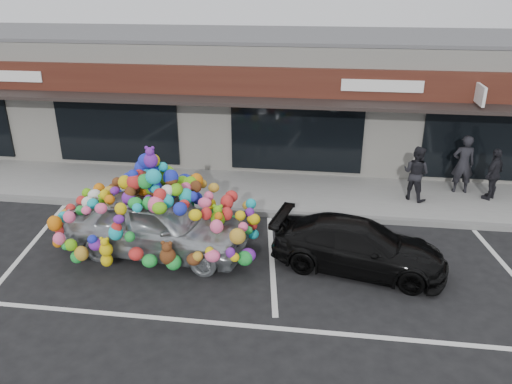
# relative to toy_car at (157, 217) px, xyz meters

# --- Properties ---
(ground) EXTENTS (90.00, 90.00, 0.00)m
(ground) POSITION_rel_toy_car_xyz_m (-0.07, -0.20, -0.91)
(ground) COLOR black
(ground) RESTS_ON ground
(shop_building) EXTENTS (24.00, 7.20, 4.31)m
(shop_building) POSITION_rel_toy_car_xyz_m (-0.07, 8.24, 1.25)
(shop_building) COLOR silver
(shop_building) RESTS_ON ground
(sidewalk) EXTENTS (26.00, 3.00, 0.15)m
(sidewalk) POSITION_rel_toy_car_xyz_m (-0.07, 3.80, -0.84)
(sidewalk) COLOR gray
(sidewalk) RESTS_ON ground
(kerb) EXTENTS (26.00, 0.18, 0.16)m
(kerb) POSITION_rel_toy_car_xyz_m (-0.07, 2.30, -0.84)
(kerb) COLOR slate
(kerb) RESTS_ON ground
(parking_stripe_left) EXTENTS (0.73, 4.37, 0.01)m
(parking_stripe_left) POSITION_rel_toy_car_xyz_m (-3.27, 0.00, -0.91)
(parking_stripe_left) COLOR silver
(parking_stripe_left) RESTS_ON ground
(parking_stripe_mid) EXTENTS (0.73, 4.37, 0.01)m
(parking_stripe_mid) POSITION_rel_toy_car_xyz_m (2.73, 0.00, -0.91)
(parking_stripe_mid) COLOR silver
(parking_stripe_mid) RESTS_ON ground
(lane_line) EXTENTS (14.00, 0.12, 0.01)m
(lane_line) POSITION_rel_toy_car_xyz_m (1.93, -2.50, -0.91)
(lane_line) COLOR silver
(lane_line) RESTS_ON ground
(toy_car) EXTENTS (3.13, 4.79, 2.69)m
(toy_car) POSITION_rel_toy_car_xyz_m (0.00, 0.00, 0.00)
(toy_car) COLOR silver
(toy_car) RESTS_ON ground
(black_sedan) EXTENTS (2.34, 4.12, 1.13)m
(black_sedan) POSITION_rel_toy_car_xyz_m (4.69, -0.10, -0.35)
(black_sedan) COLOR black
(black_sedan) RESTS_ON ground
(pedestrian_a) EXTENTS (0.66, 0.44, 1.77)m
(pedestrian_a) POSITION_rel_toy_car_xyz_m (7.92, 4.47, 0.12)
(pedestrian_a) COLOR black
(pedestrian_a) RESTS_ON sidewalk
(pedestrian_b) EXTENTS (0.98, 0.95, 1.60)m
(pedestrian_b) POSITION_rel_toy_car_xyz_m (6.46, 3.73, 0.04)
(pedestrian_b) COLOR black
(pedestrian_b) RESTS_ON sidewalk
(pedestrian_c) EXTENTS (0.92, 0.87, 1.53)m
(pedestrian_c) POSITION_rel_toy_car_xyz_m (8.68, 4.05, 0.00)
(pedestrian_c) COLOR #242228
(pedestrian_c) RESTS_ON sidewalk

